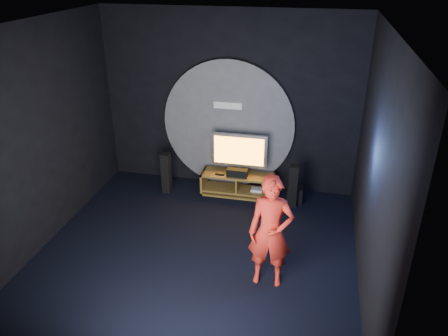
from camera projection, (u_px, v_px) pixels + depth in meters
The scene contains 15 objects.
floor at pixel (196, 253), 7.00m from camera, with size 5.00×5.00×0.00m, color black.
back_wall at pixel (229, 102), 8.43m from camera, with size 5.00×0.04×3.50m, color black.
front_wall at pixel (117, 261), 4.04m from camera, with size 5.00×0.04×3.50m, color black.
left_wall at pixel (37, 140), 6.72m from camera, with size 0.04×5.00×3.50m, color black.
right_wall at pixel (375, 171), 5.75m from camera, with size 0.04×5.00×3.50m, color black.
ceiling at pixel (188, 26), 5.46m from camera, with size 5.00×5.00×0.01m, color black.
wall_disc_panel at pixel (228, 125), 8.57m from camera, with size 2.60×0.11×2.60m.
media_console at pixel (238, 186), 8.66m from camera, with size 1.44×0.45×0.45m.
tv at pixel (239, 152), 8.41m from camera, with size 1.09×0.22×0.81m.
center_speaker at pixel (237, 173), 8.43m from camera, with size 0.40×0.15×0.15m, color black.
remote at pixel (220, 174), 8.50m from camera, with size 0.18×0.05×0.02m, color black.
tower_speaker_left at pixel (166, 173), 8.66m from camera, with size 0.17×0.19×0.83m, color black.
tower_speaker_right at pixel (293, 186), 8.18m from camera, with size 0.17×0.19×0.83m, color black.
subwoofer at pixel (295, 194), 8.42m from camera, with size 0.29×0.29×0.32m, color black.
player at pixel (271, 232), 6.05m from camera, with size 0.62×0.41×1.70m, color red.
Camera 1 is at (1.67, -5.46, 4.30)m, focal length 35.00 mm.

